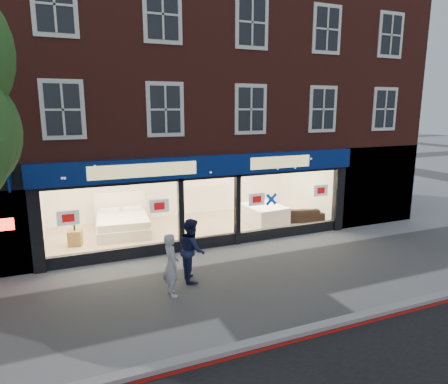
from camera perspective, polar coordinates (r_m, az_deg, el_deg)
ground at (r=11.71m, az=3.51°, el=-12.56°), size 120.00×120.00×0.00m
kerb_line at (r=9.37m, az=12.48°, el=-19.55°), size 60.00×0.10×0.01m
kerb_stone at (r=9.48m, az=11.76°, el=-18.73°), size 60.00×0.25×0.12m
showroom_floor at (r=16.26m, az=-4.77°, el=-5.28°), size 11.00×4.50×0.10m
building at (r=17.23m, az=-7.07°, el=17.91°), size 19.00×8.26×10.30m
display_bed at (r=15.98m, az=-14.30°, el=-4.32°), size 2.21×2.58×1.37m
bedside_table at (r=15.05m, az=-20.49°, el=-6.15°), size 0.55×0.55×0.55m
mattress_stack at (r=16.96m, az=5.66°, el=-3.12°), size 1.60×1.95×0.72m
sofa at (r=17.36m, az=10.73°, el=-3.16°), size 2.13×1.34×0.58m
pedestrian_grey at (r=10.66m, az=-7.55°, el=-10.26°), size 0.41×0.62×1.69m
pedestrian_blue at (r=11.48m, az=-4.62°, el=-8.20°), size 0.81×0.98×1.81m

